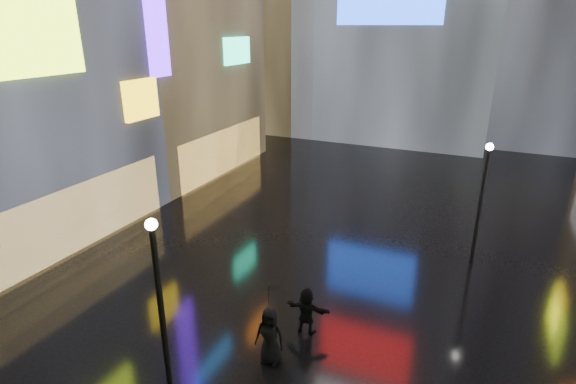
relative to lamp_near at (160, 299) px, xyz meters
The scene contains 7 objects.
ground 12.04m from the lamp_near, 80.03° to the left, with size 140.00×140.00×0.00m, color black.
building_left_far 23.78m from the lamp_near, 128.58° to the left, with size 10.28×12.00×22.00m.
lamp_near is the anchor object (origin of this frame).
lamp_far 13.34m from the lamp_near, 57.34° to the left, with size 0.30×0.30×5.20m.
pedestrian_4 3.60m from the lamp_near, 46.84° to the left, with size 0.90×0.59×1.84m, color black.
pedestrian_5 5.09m from the lamp_near, 57.11° to the left, with size 1.51×0.48×1.63m, color black.
umbrella_2 3.06m from the lamp_near, 46.84° to the left, with size 0.86×0.88×0.79m, color black.
Camera 1 is at (5.00, 0.93, 9.55)m, focal length 28.00 mm.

